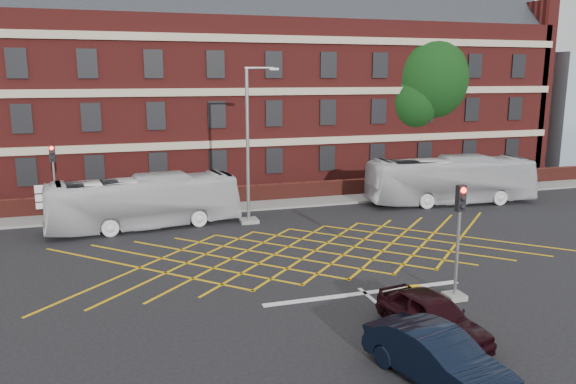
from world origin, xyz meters
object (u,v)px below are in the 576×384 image
object	(u,v)px
car_maroon	(432,316)
bus_left	(144,202)
car_navy	(438,357)
deciduous_tree	(420,86)
traffic_light_near	(457,253)
street_lamp	(249,171)
traffic_light_far	(55,189)
direction_signs	(46,198)
utility_cabinet	(414,298)
bus_right	(451,180)

from	to	relation	value
car_maroon	bus_left	bearing A→B (deg)	106.55
car_navy	deciduous_tree	xyz separation A→B (m)	(15.54, 28.05, 6.56)
traffic_light_near	street_lamp	size ratio (longest dim) A/B	0.50
deciduous_tree	traffic_light_near	distance (m)	26.60
traffic_light_far	direction_signs	size ratio (longest dim) A/B	1.94
utility_cabinet	direction_signs	bearing A→B (deg)	128.94
car_navy	street_lamp	distance (m)	17.99
car_navy	deciduous_tree	distance (m)	32.73
bus_right	car_maroon	size ratio (longest dim) A/B	2.59
car_maroon	direction_signs	size ratio (longest dim) A/B	1.91
utility_cabinet	street_lamp	bearing A→B (deg)	101.64
traffic_light_near	direction_signs	size ratio (longest dim) A/B	1.94
traffic_light_near	utility_cabinet	bearing A→B (deg)	-170.50
car_navy	traffic_light_far	bearing A→B (deg)	101.77
car_navy	utility_cabinet	xyz separation A→B (m)	(1.90, 4.53, -0.33)
car_maroon	street_lamp	bearing A→B (deg)	88.59
direction_signs	utility_cabinet	xyz separation A→B (m)	(13.58, -16.81, -0.98)
car_navy	car_maroon	world-z (taller)	car_navy
utility_cabinet	car_navy	bearing A→B (deg)	-112.79
deciduous_tree	street_lamp	xyz separation A→B (m)	(-16.38, -10.22, -4.39)
bus_left	traffic_light_far	size ratio (longest dim) A/B	2.39
bus_right	utility_cabinet	size ratio (longest dim) A/B	13.53
bus_right	car_navy	distance (m)	22.53
car_maroon	traffic_light_far	distance (m)	23.09
bus_left	car_navy	bearing A→B (deg)	-167.82
car_maroon	utility_cabinet	world-z (taller)	car_maroon
car_navy	direction_signs	xyz separation A→B (m)	(-11.68, 21.33, 0.65)
car_maroon	traffic_light_far	world-z (taller)	traffic_light_far
traffic_light_near	direction_signs	xyz separation A→B (m)	(-15.45, 16.49, -0.39)
street_lamp	traffic_light_far	bearing A→B (deg)	159.27
utility_cabinet	car_maroon	bearing A→B (deg)	-105.80
car_maroon	utility_cabinet	distance (m)	2.26
bus_left	utility_cabinet	xyz separation A→B (m)	(8.39, -13.94, -1.02)
street_lamp	utility_cabinet	size ratio (longest dim) A/B	10.61
street_lamp	utility_cabinet	bearing A→B (deg)	-78.36
car_navy	bus_right	bearing A→B (deg)	40.56
bus_right	utility_cabinet	world-z (taller)	bus_right
traffic_light_far	street_lamp	bearing A→B (deg)	-20.73
bus_right	street_lamp	world-z (taller)	street_lamp
car_maroon	deciduous_tree	world-z (taller)	deciduous_tree
bus_right	direction_signs	xyz separation A→B (m)	(-24.26, 2.66, -0.14)
bus_right	traffic_light_near	world-z (taller)	traffic_light_near
bus_left	direction_signs	size ratio (longest dim) A/B	4.64
bus_left	traffic_light_far	xyz separation A→B (m)	(-4.71, 3.29, 0.34)
bus_left	deciduous_tree	bearing A→B (deg)	-73.68
car_navy	deciduous_tree	bearing A→B (deg)	45.55
bus_left	deciduous_tree	xyz separation A→B (m)	(22.03, 9.58, 5.87)
traffic_light_near	direction_signs	distance (m)	22.61
deciduous_tree	utility_cabinet	size ratio (longest dim) A/B	14.34
car_navy	car_maroon	bearing A→B (deg)	45.93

